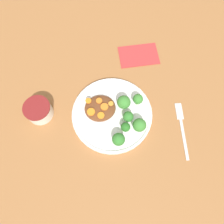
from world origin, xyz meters
TOP-DOWN VIEW (x-y plane):
  - ground_plane at (0.00, 0.00)m, footprint 4.00×4.00m
  - plate at (0.00, 0.00)m, footprint 0.29×0.29m
  - dip_bowl at (-0.26, 0.04)m, footprint 0.09×0.09m
  - stew_mound at (-0.04, 0.02)m, footprint 0.11×0.10m
  - broccoli_floret_0 at (0.10, 0.03)m, footprint 0.04×0.04m
  - broccoli_floret_1 at (0.05, -0.03)m, footprint 0.04×0.04m
  - broccoli_floret_2 at (0.04, -0.07)m, footprint 0.03×0.03m
  - broccoli_floret_3 at (0.04, 0.02)m, footprint 0.05×0.05m
  - broccoli_floret_4 at (0.08, -0.07)m, footprint 0.05×0.05m
  - broccoli_floret_5 at (0.01, -0.10)m, footprint 0.04×0.04m
  - carrot_slice_0 at (-0.07, 0.01)m, footprint 0.03×0.03m
  - carrot_slice_1 at (-0.08, 0.05)m, footprint 0.02×0.02m
  - carrot_slice_2 at (-0.04, 0.04)m, footprint 0.02×0.02m
  - carrot_slice_3 at (-0.02, 0.02)m, footprint 0.03×0.03m
  - carrot_slice_4 at (-0.04, -0.01)m, footprint 0.02×0.02m
  - carrot_slice_5 at (0.00, 0.03)m, footprint 0.02×0.02m
  - fork at (0.24, -0.07)m, footprint 0.03×0.21m
  - napkin at (0.14, 0.24)m, footprint 0.16×0.10m

SIDE VIEW (x-z plane):
  - ground_plane at x=0.00m, z-range 0.00..0.00m
  - fork at x=0.24m, z-range 0.00..0.01m
  - napkin at x=0.14m, z-range 0.00..0.01m
  - plate at x=0.00m, z-range 0.00..0.03m
  - stew_mound at x=-0.04m, z-range 0.02..0.04m
  - dip_bowl at x=-0.26m, z-range 0.00..0.06m
  - carrot_slice_5 at x=0.00m, z-range 0.04..0.05m
  - carrot_slice_4 at x=-0.04m, z-range 0.04..0.05m
  - carrot_slice_1 at x=-0.08m, z-range 0.04..0.05m
  - carrot_slice_2 at x=-0.04m, z-range 0.04..0.05m
  - carrot_slice_0 at x=-0.07m, z-range 0.04..0.05m
  - carrot_slice_3 at x=-0.02m, z-range 0.04..0.05m
  - broccoli_floret_1 at x=0.05m, z-range 0.02..0.07m
  - broccoli_floret_2 at x=0.04m, z-range 0.03..0.07m
  - broccoli_floret_0 at x=0.10m, z-range 0.03..0.08m
  - broccoli_floret_5 at x=0.01m, z-range 0.02..0.08m
  - broccoli_floret_4 at x=0.08m, z-range 0.02..0.08m
  - broccoli_floret_3 at x=0.04m, z-range 0.03..0.09m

